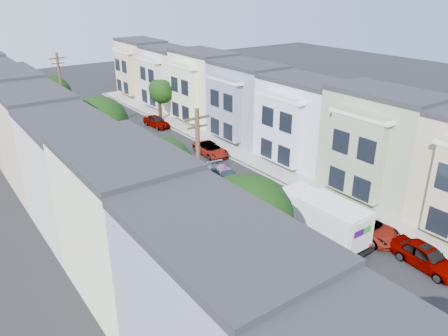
# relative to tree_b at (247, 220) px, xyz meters

# --- Properties ---
(ground) EXTENTS (160.00, 160.00, 0.00)m
(ground) POSITION_rel_tree_b_xyz_m (6.30, 2.61, -5.29)
(ground) COLOR black
(ground) RESTS_ON ground
(road_slab) EXTENTS (12.00, 70.00, 0.02)m
(road_slab) POSITION_rel_tree_b_xyz_m (6.30, 17.61, -5.28)
(road_slab) COLOR black
(road_slab) RESTS_ON ground
(curb_left) EXTENTS (0.30, 70.00, 0.15)m
(curb_left) POSITION_rel_tree_b_xyz_m (0.25, 17.61, -5.21)
(curb_left) COLOR gray
(curb_left) RESTS_ON ground
(curb_right) EXTENTS (0.30, 70.00, 0.15)m
(curb_right) POSITION_rel_tree_b_xyz_m (12.35, 17.61, -5.21)
(curb_right) COLOR gray
(curb_right) RESTS_ON ground
(sidewalk_left) EXTENTS (2.60, 70.00, 0.15)m
(sidewalk_left) POSITION_rel_tree_b_xyz_m (-1.05, 17.61, -5.21)
(sidewalk_left) COLOR gray
(sidewalk_left) RESTS_ON ground
(sidewalk_right) EXTENTS (2.60, 70.00, 0.15)m
(sidewalk_right) POSITION_rel_tree_b_xyz_m (13.65, 17.61, -5.21)
(sidewalk_right) COLOR gray
(sidewalk_right) RESTS_ON ground
(centerline) EXTENTS (0.12, 70.00, 0.01)m
(centerline) POSITION_rel_tree_b_xyz_m (6.30, 17.61, -5.29)
(centerline) COLOR gold
(centerline) RESTS_ON ground
(townhouse_row_left) EXTENTS (5.00, 70.00, 8.50)m
(townhouse_row_left) POSITION_rel_tree_b_xyz_m (-4.85, 17.61, -5.29)
(townhouse_row_left) COLOR silver
(townhouse_row_left) RESTS_ON ground
(townhouse_row_right) EXTENTS (5.00, 70.00, 8.50)m
(townhouse_row_right) POSITION_rel_tree_b_xyz_m (17.45, 17.61, -5.29)
(townhouse_row_right) COLOR silver
(townhouse_row_right) RESTS_ON ground
(tree_b) EXTENTS (4.70, 4.70, 7.66)m
(tree_b) POSITION_rel_tree_b_xyz_m (0.00, 0.00, 0.00)
(tree_b) COLOR black
(tree_b) RESTS_ON ground
(tree_c) EXTENTS (4.70, 4.70, 7.08)m
(tree_c) POSITION_rel_tree_b_xyz_m (0.00, 9.51, -0.58)
(tree_c) COLOR black
(tree_c) RESTS_ON ground
(tree_d) EXTENTS (4.70, 4.70, 7.72)m
(tree_d) POSITION_rel_tree_b_xyz_m (-0.00, 20.25, 0.06)
(tree_d) COLOR black
(tree_d) RESTS_ON ground
(tree_e) EXTENTS (4.45, 4.45, 7.17)m
(tree_e) POSITION_rel_tree_b_xyz_m (-0.00, 35.28, -0.36)
(tree_e) COLOR black
(tree_e) RESTS_ON ground
(tree_far_r) EXTENTS (3.06, 3.06, 5.33)m
(tree_far_r) POSITION_rel_tree_b_xyz_m (13.20, 34.02, -1.53)
(tree_far_r) COLOR black
(tree_far_r) RESTS_ON ground
(utility_pole_near) EXTENTS (1.60, 0.26, 10.00)m
(utility_pole_near) POSITION_rel_tree_b_xyz_m (0.00, 4.61, -0.13)
(utility_pole_near) COLOR #42301E
(utility_pole_near) RESTS_ON ground
(utility_pole_far) EXTENTS (1.60, 0.26, 10.00)m
(utility_pole_far) POSITION_rel_tree_b_xyz_m (0.00, 30.61, -0.13)
(utility_pole_far) COLOR #42301E
(utility_pole_far) RESTS_ON ground
(fedex_truck) EXTENTS (2.54, 6.59, 3.16)m
(fedex_truck) POSITION_rel_tree_b_xyz_m (8.23, 1.97, -3.52)
(fedex_truck) COLOR silver
(fedex_truck) RESTS_ON ground
(lead_sedan) EXTENTS (2.81, 5.08, 1.44)m
(lead_sedan) POSITION_rel_tree_b_xyz_m (8.29, 13.34, -4.56)
(lead_sedan) COLOR black
(lead_sedan) RESTS_ON ground
(parked_left_c) EXTENTS (1.51, 3.77, 1.24)m
(parked_left_c) POSITION_rel_tree_b_xyz_m (1.40, 4.23, -4.67)
(parked_left_c) COLOR #A2A4A7
(parked_left_c) RESTS_ON ground
(parked_left_d) EXTENTS (1.92, 4.17, 1.23)m
(parked_left_d) POSITION_rel_tree_b_xyz_m (1.40, 14.52, -4.67)
(parked_left_d) COLOR #3F1609
(parked_left_d) RESTS_ON ground
(parked_right_a) EXTENTS (2.19, 4.83, 1.52)m
(parked_right_a) POSITION_rel_tree_b_xyz_m (11.20, -4.03, -4.52)
(parked_right_a) COLOR #393B3D
(parked_right_a) RESTS_ON ground
(parked_right_b) EXTENTS (2.43, 5.26, 1.46)m
(parked_right_b) POSITION_rel_tree_b_xyz_m (11.20, 0.57, -4.55)
(parked_right_b) COLOR silver
(parked_right_b) RESTS_ON ground
(parked_right_c) EXTENTS (2.43, 4.78, 1.29)m
(parked_right_c) POSITION_rel_tree_b_xyz_m (11.20, 19.89, -4.64)
(parked_right_c) COLOR black
(parked_right_c) RESTS_ON ground
(parked_right_d) EXTENTS (2.08, 4.50, 1.42)m
(parked_right_d) POSITION_rel_tree_b_xyz_m (11.20, 31.88, -4.58)
(parked_right_d) COLOR black
(parked_right_d) RESTS_ON ground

